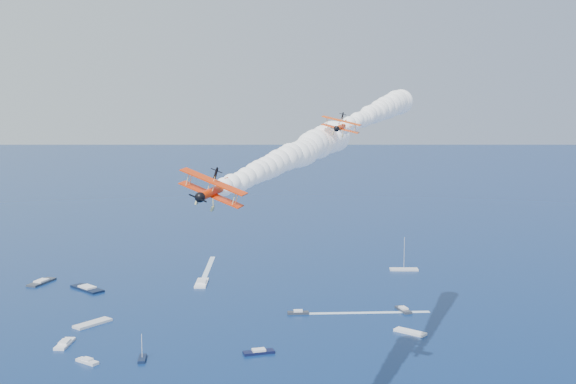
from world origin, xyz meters
TOP-DOWN VIEW (x-y plane):
  - biplane_lead at (14.72, 25.71)m, footprint 10.04×10.49m
  - biplane_trail at (-22.12, 0.15)m, footprint 12.72×13.23m
  - smoke_trail_lead at (36.87, 44.43)m, footprint 60.60×59.87m
  - smoke_trail_trail at (0.13, 18.76)m, footprint 60.60×59.78m
  - spectator_boats at (-15.28, 123.37)m, footprint 221.45×173.97m
  - boat_wakes at (17.16, 90.45)m, footprint 170.44×200.84m

SIDE VIEW (x-z plane):
  - boat_wakes at x=17.16m, z-range 0.01..0.05m
  - spectator_boats at x=-15.28m, z-range 0.00..0.70m
  - biplane_trail at x=-22.12m, z-range 50.56..59.24m
  - smoke_trail_trail at x=0.13m, z-range 51.85..62.35m
  - biplane_lead at x=14.72m, z-range 58.26..64.60m
  - smoke_trail_lead at x=36.87m, z-range 58.38..68.88m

